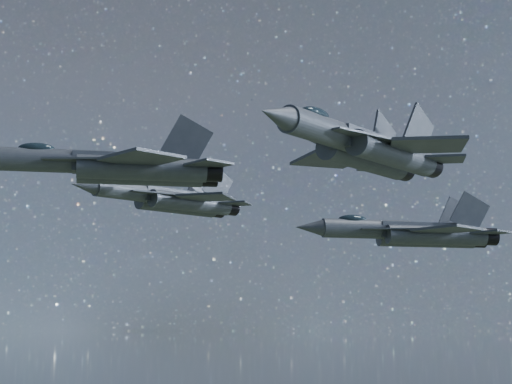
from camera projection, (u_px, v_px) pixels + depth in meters
jet_lead at (120, 166)px, 63.61m from camera, size 19.82×13.25×5.02m
jet_left at (172, 199)px, 75.46m from camera, size 17.56×12.05×4.41m
jet_right at (367, 148)px, 53.34m from camera, size 18.31×12.15×4.66m
jet_slot at (415, 233)px, 76.36m from camera, size 19.23×12.91×4.86m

